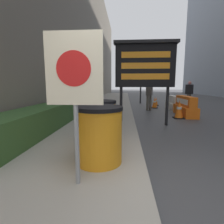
% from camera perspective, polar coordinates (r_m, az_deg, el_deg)
% --- Properties ---
extents(ground_plane, '(120.00, 120.00, 0.00)m').
position_cam_1_polar(ground_plane, '(2.44, 13.17, -26.83)').
color(ground_plane, '#3F3F42').
extents(sidewalk_left, '(3.32, 56.00, 0.14)m').
position_cam_1_polar(sidewalk_left, '(2.71, -27.47, -21.90)').
color(sidewalk_left, gray).
rests_on(sidewalk_left, ground_plane).
extents(building_left_facade, '(0.40, 50.40, 12.51)m').
position_cam_1_polar(building_left_facade, '(13.11, -11.52, 30.20)').
color(building_left_facade, gray).
rests_on(building_left_facade, ground_plane).
extents(hedge_strip, '(0.90, 4.69, 0.67)m').
position_cam_1_polar(hedge_strip, '(5.04, -23.83, -2.75)').
color(hedge_strip, '#335628').
rests_on(hedge_strip, sidewalk_left).
extents(bare_tree, '(1.31, 1.49, 2.70)m').
position_cam_1_polar(bare_tree, '(7.91, -11.98, 8.87)').
color(bare_tree, '#4C3D2D').
rests_on(bare_tree, sidewalk_left).
extents(barrel_drum_foreground, '(0.79, 0.79, 0.94)m').
position_cam_1_polar(barrel_drum_foreground, '(2.90, -4.34, -7.32)').
color(barrel_drum_foreground, orange).
rests_on(barrel_drum_foreground, sidewalk_left).
extents(barrel_drum_middle, '(0.79, 0.79, 0.94)m').
position_cam_1_polar(barrel_drum_middle, '(3.96, -4.33, -2.95)').
color(barrel_drum_middle, orange).
rests_on(barrel_drum_middle, sidewalk_left).
extents(warning_sign, '(0.69, 0.08, 1.89)m').
position_cam_1_polar(warning_sign, '(2.16, -12.16, 10.20)').
color(warning_sign, gray).
rests_on(warning_sign, sidewalk_left).
extents(message_board, '(2.15, 0.36, 2.89)m').
position_cam_1_polar(message_board, '(6.31, 10.71, 14.73)').
color(message_board, black).
rests_on(message_board, ground_plane).
extents(jersey_barrier_orange_far, '(0.57, 1.97, 0.92)m').
position_cam_1_polar(jersey_barrier_orange_far, '(8.88, 22.79, 1.49)').
color(jersey_barrier_orange_far, orange).
rests_on(jersey_barrier_orange_far, ground_plane).
extents(jersey_barrier_white, '(0.51, 1.64, 0.81)m').
position_cam_1_polar(jersey_barrier_white, '(10.96, 19.22, 2.68)').
color(jersey_barrier_white, silver).
rests_on(jersey_barrier_white, ground_plane).
extents(traffic_cone_near, '(0.33, 0.33, 0.59)m').
position_cam_1_polar(traffic_cone_near, '(12.67, 14.20, 3.33)').
color(traffic_cone_near, black).
rests_on(traffic_cone_near, ground_plane).
extents(traffic_cone_mid, '(0.44, 0.44, 0.79)m').
position_cam_1_polar(traffic_cone_mid, '(8.03, 21.05, 0.78)').
color(traffic_cone_mid, black).
rests_on(traffic_cone_mid, ground_plane).
extents(traffic_cone_far, '(0.39, 0.39, 0.69)m').
position_cam_1_polar(traffic_cone_far, '(11.34, 13.74, 3.01)').
color(traffic_cone_far, black).
rests_on(traffic_cone_far, ground_plane).
extents(traffic_light_near_curb, '(0.28, 0.44, 3.87)m').
position_cam_1_polar(traffic_light_near_curb, '(14.07, 9.53, 14.28)').
color(traffic_light_near_curb, '#2D2D30').
rests_on(traffic_light_near_curb, ground_plane).
extents(pedestrian_worker, '(0.43, 0.53, 1.76)m').
position_cam_1_polar(pedestrian_worker, '(10.12, 12.08, 6.40)').
color(pedestrian_worker, '#514C42').
rests_on(pedestrian_worker, ground_plane).
extents(pedestrian_passerby, '(0.50, 0.51, 1.70)m').
position_cam_1_polar(pedestrian_passerby, '(13.20, 23.90, 6.16)').
color(pedestrian_passerby, '#514C42').
rests_on(pedestrian_passerby, ground_plane).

